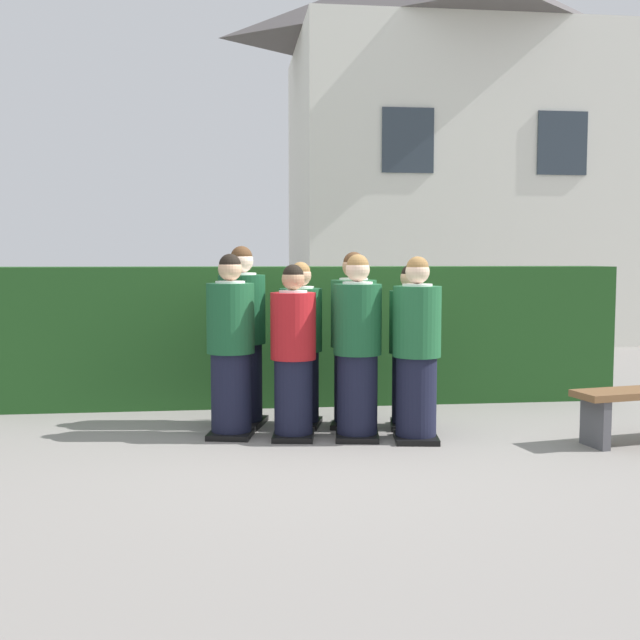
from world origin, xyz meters
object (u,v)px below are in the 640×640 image
object	(u,v)px
student_front_row_3	(417,354)
student_rear_row_3	(410,351)
student_rear_row_2	(353,344)
student_front_row_2	(357,351)
student_in_red_blazer	(293,356)
student_rear_row_1	(301,348)
student_front_row_0	(231,350)
student_rear_row_0	(242,340)

from	to	relation	value
student_front_row_3	student_rear_row_3	xyz separation A→B (m)	(0.07, 0.51, -0.04)
student_front_row_3	student_rear_row_2	size ratio (longest dim) A/B	0.97
student_front_row_2	student_rear_row_2	xyz separation A→B (m)	(0.05, 0.50, 0.01)
student_in_red_blazer	student_rear_row_1	distance (m)	0.53
student_front_row_2	student_rear_row_3	distance (m)	0.68
student_in_red_blazer	student_front_row_2	bearing A→B (deg)	-6.51
student_front_row_0	student_in_red_blazer	bearing A→B (deg)	-15.70
student_in_red_blazer	student_front_row_3	distance (m)	1.10
student_in_red_blazer	student_front_row_2	xyz separation A→B (m)	(0.57, -0.07, 0.04)
student_rear_row_2	student_front_row_0	bearing A→B (deg)	-166.60
student_rear_row_2	student_rear_row_3	world-z (taller)	student_rear_row_2
student_rear_row_0	student_rear_row_1	distance (m)	0.57
student_rear_row_1	student_rear_row_2	xyz separation A→B (m)	(0.50, -0.08, 0.05)
student_rear_row_2	student_rear_row_1	bearing A→B (deg)	171.26
student_front_row_3	student_rear_row_2	xyz separation A→B (m)	(-0.46, 0.65, 0.02)
student_front_row_0	student_rear_row_1	xyz separation A→B (m)	(0.67, 0.36, -0.04)
student_front_row_0	student_rear_row_3	bearing A→B (deg)	4.98
student_front_row_0	student_front_row_3	size ratio (longest dim) A/B	1.01
student_front_row_0	student_rear_row_2	size ratio (longest dim) A/B	0.99
student_front_row_2	student_rear_row_1	distance (m)	0.74
student_in_red_blazer	student_rear_row_2	bearing A→B (deg)	35.20
student_rear_row_0	student_rear_row_1	xyz separation A→B (m)	(0.56, -0.10, -0.07)
student_in_red_blazer	student_rear_row_2	distance (m)	0.76
student_front_row_0	student_front_row_2	xyz separation A→B (m)	(1.12, -0.22, -0.00)
student_front_row_3	student_rear_row_2	bearing A→B (deg)	125.47
student_rear_row_2	student_rear_row_3	xyz separation A→B (m)	(0.53, -0.13, -0.06)
student_front_row_3	student_rear_row_0	world-z (taller)	student_rear_row_0
student_in_red_blazer	student_rear_row_3	size ratio (longest dim) A/B	1.00
student_rear_row_1	student_rear_row_0	bearing A→B (deg)	169.58
student_front_row_3	student_front_row_2	bearing A→B (deg)	163.98
student_front_row_0	student_rear_row_0	distance (m)	0.47
student_in_red_blazer	student_rear_row_3	bearing A→B (deg)	14.88
student_in_red_blazer	student_rear_row_2	xyz separation A→B (m)	(0.62, 0.44, 0.06)
student_front_row_0	student_in_red_blazer	xyz separation A→B (m)	(0.55, -0.16, -0.05)
student_rear_row_3	student_rear_row_0	bearing A→B (deg)	168.92
student_front_row_0	student_rear_row_3	world-z (taller)	student_front_row_0
student_rear_row_0	student_rear_row_1	bearing A→B (deg)	-10.42
student_front_row_3	student_rear_row_3	world-z (taller)	student_front_row_3
student_rear_row_0	student_rear_row_2	bearing A→B (deg)	-9.63
student_rear_row_2	student_in_red_blazer	bearing A→B (deg)	-144.80
student_rear_row_2	student_rear_row_3	distance (m)	0.55
student_front_row_3	student_front_row_0	bearing A→B (deg)	167.34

